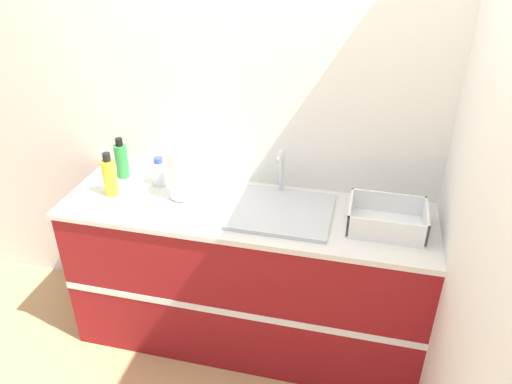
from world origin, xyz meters
The scene contains 10 objects.
ground_plane centered at (0.00, 0.00, 0.00)m, with size 12.00×12.00×0.00m, color tan.
wall_back centered at (0.00, 0.59, 1.30)m, with size 4.30×0.06×2.60m.
wall_right centered at (0.98, 0.28, 1.30)m, with size 0.06×2.56×2.60m.
counter_cabinet centered at (0.00, 0.28, 0.45)m, with size 1.92×0.58×0.90m.
sink centered at (0.14, 0.28, 0.91)m, with size 0.58×0.43×0.26m.
paper_towel_roll centered at (-0.36, 0.30, 1.03)m, with size 0.12×0.12×0.27m.
dish_rack centered at (0.69, 0.27, 0.94)m, with size 0.36×0.27×0.12m.
bottle_green centered at (-0.76, 0.45, 1.00)m, with size 0.07×0.07×0.23m.
bottle_yellow centered at (-0.73, 0.25, 1.00)m, with size 0.07×0.07×0.24m.
bottle_clear centered at (-0.52, 0.41, 0.97)m, with size 0.08×0.08×0.16m.
Camera 1 is at (0.55, -1.80, 2.24)m, focal length 35.00 mm.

